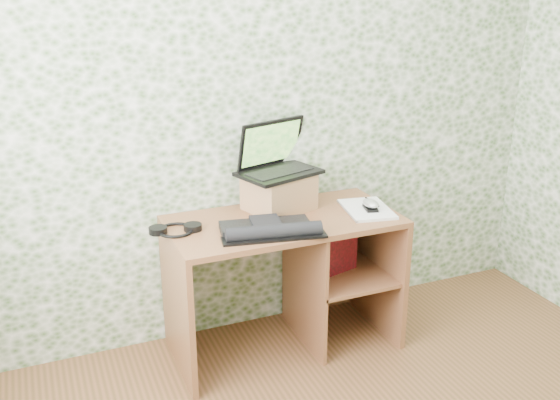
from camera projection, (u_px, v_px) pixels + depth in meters
name	position (u px, v px, depth m)	size (l,w,h in m)	color
wall_back	(261.00, 103.00, 3.32)	(3.50, 3.50, 0.00)	white
desk	(295.00, 261.00, 3.38)	(1.20, 0.60, 0.75)	brown
riser	(279.00, 192.00, 3.34)	(0.33, 0.27, 0.20)	#946742
laptop	(276.00, 161.00, 3.33)	(0.48, 0.41, 0.28)	black
keyboard	(269.00, 229.00, 3.04)	(0.52, 0.34, 0.07)	black
headphones	(176.00, 229.00, 3.07)	(0.26, 0.21, 0.03)	black
notepad	(367.00, 209.00, 3.35)	(0.23, 0.33, 0.02)	silver
mouse	(371.00, 206.00, 3.32)	(0.07, 0.12, 0.04)	silver
pen	(372.00, 202.00, 3.42)	(0.01, 0.01, 0.15)	black
red_box	(335.00, 246.00, 3.42)	(0.26, 0.08, 0.31)	maroon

